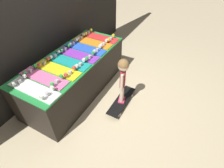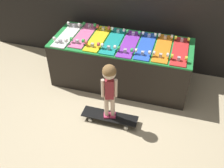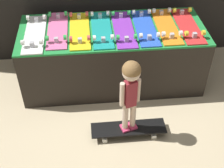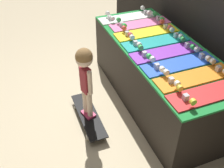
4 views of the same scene
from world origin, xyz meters
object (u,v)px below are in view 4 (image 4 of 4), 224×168
at_px(skateboard_pink_on_rack, 140,23).
at_px(skateboard_red_on_rack, 211,92).
at_px(skateboard_blue_on_rack, 180,63).
at_px(skateboard_white_on_rack, 128,17).
at_px(skateboard_on_floor, 88,116).
at_px(child, 85,71).
at_px(skateboard_yellow_on_rack, 147,32).
at_px(skateboard_orange_on_rack, 195,76).
at_px(skateboard_purple_on_rack, 166,52).
at_px(skateboard_teal_on_rack, 156,41).

relative_size(skateboard_pink_on_rack, skateboard_red_on_rack, 1.00).
bearing_deg(skateboard_blue_on_rack, skateboard_white_on_rack, -179.31).
bearing_deg(skateboard_on_floor, skateboard_red_on_rack, 49.02).
bearing_deg(child, skateboard_blue_on_rack, 55.96).
relative_size(skateboard_yellow_on_rack, child, 0.92).
relative_size(skateboard_blue_on_rack, child, 0.92).
relative_size(skateboard_yellow_on_rack, skateboard_orange_on_rack, 1.00).
height_order(skateboard_white_on_rack, skateboard_pink_on_rack, same).
distance_m(skateboard_yellow_on_rack, child, 0.96).
distance_m(skateboard_yellow_on_rack, skateboard_on_floor, 1.15).
bearing_deg(skateboard_white_on_rack, skateboard_pink_on_rack, 13.52).
relative_size(skateboard_purple_on_rack, skateboard_red_on_rack, 1.00).
xyz_separation_m(skateboard_yellow_on_rack, skateboard_teal_on_rack, (0.23, -0.01, 0.00)).
bearing_deg(skateboard_red_on_rack, skateboard_orange_on_rack, 177.30).
distance_m(skateboard_teal_on_rack, skateboard_orange_on_rack, 0.70).
bearing_deg(skateboard_pink_on_rack, child, -53.68).
xyz_separation_m(skateboard_pink_on_rack, skateboard_yellow_on_rack, (0.23, -0.03, 0.00)).
xyz_separation_m(skateboard_white_on_rack, skateboard_purple_on_rack, (0.93, 0.01, 0.00)).
bearing_deg(child, skateboard_white_on_rack, 120.45).
xyz_separation_m(skateboard_purple_on_rack, skateboard_blue_on_rack, (0.23, 0.01, 0.00)).
bearing_deg(skateboard_red_on_rack, skateboard_pink_on_rack, 178.20).
height_order(skateboard_yellow_on_rack, skateboard_teal_on_rack, same).
distance_m(skateboard_purple_on_rack, skateboard_on_floor, 1.06).
xyz_separation_m(skateboard_teal_on_rack, skateboard_purple_on_rack, (0.23, -0.01, 0.00)).
bearing_deg(skateboard_white_on_rack, skateboard_blue_on_rack, 0.69).
distance_m(skateboard_pink_on_rack, skateboard_orange_on_rack, 1.16).
bearing_deg(skateboard_teal_on_rack, skateboard_yellow_on_rack, 178.35).
bearing_deg(skateboard_pink_on_rack, skateboard_on_floor, -53.68).
relative_size(skateboard_purple_on_rack, skateboard_on_floor, 1.01).
bearing_deg(skateboard_yellow_on_rack, child, -63.79).
bearing_deg(skateboard_teal_on_rack, skateboard_red_on_rack, -0.36).
bearing_deg(child, skateboard_pink_on_rack, 110.06).
bearing_deg(skateboard_yellow_on_rack, skateboard_purple_on_rack, -2.29).
relative_size(skateboard_white_on_rack, skateboard_pink_on_rack, 1.00).
height_order(skateboard_white_on_rack, child, child).
xyz_separation_m(skateboard_purple_on_rack, skateboard_red_on_rack, (0.70, 0.01, 0.00)).
distance_m(skateboard_purple_on_rack, skateboard_blue_on_rack, 0.23).
relative_size(skateboard_teal_on_rack, skateboard_on_floor, 1.01).
bearing_deg(skateboard_orange_on_rack, skateboard_yellow_on_rack, 179.90).
xyz_separation_m(skateboard_pink_on_rack, skateboard_blue_on_rack, (0.93, -0.04, 0.00)).
distance_m(skateboard_teal_on_rack, skateboard_red_on_rack, 0.93).
height_order(skateboard_blue_on_rack, skateboard_on_floor, skateboard_blue_on_rack).
distance_m(skateboard_red_on_rack, child, 1.13).
height_order(skateboard_blue_on_rack, skateboard_red_on_rack, same).
distance_m(skateboard_yellow_on_rack, skateboard_orange_on_rack, 0.93).
distance_m(skateboard_white_on_rack, child, 1.22).
xyz_separation_m(skateboard_white_on_rack, skateboard_blue_on_rack, (1.16, 0.01, 0.00)).
height_order(skateboard_pink_on_rack, skateboard_orange_on_rack, same).
distance_m(skateboard_white_on_rack, skateboard_pink_on_rack, 0.24).
xyz_separation_m(skateboard_pink_on_rack, skateboard_on_floor, (0.66, -0.89, -0.64)).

